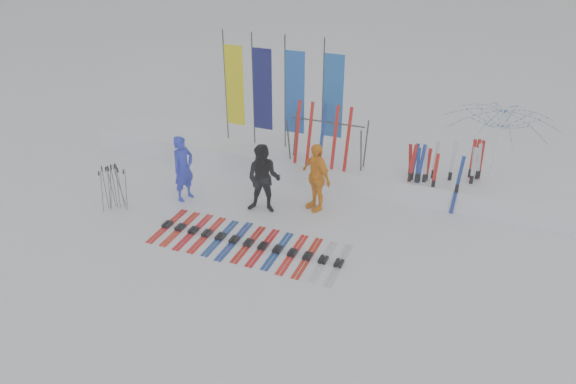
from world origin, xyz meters
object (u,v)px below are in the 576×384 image
at_px(tent_canopy, 494,153).
at_px(ski_row, 249,243).
at_px(person_blue, 183,168).
at_px(ski_rack, 327,136).
at_px(person_yellow, 316,177).
at_px(person_black, 264,179).

distance_m(tent_canopy, ski_row, 6.63).
distance_m(person_blue, tent_canopy, 7.90).
xyz_separation_m(tent_canopy, ski_row, (-4.86, -4.33, -1.24)).
distance_m(ski_row, ski_rack, 3.87).
bearing_deg(ski_rack, tent_canopy, 10.44).
relative_size(person_blue, tent_canopy, 0.62).
height_order(person_yellow, ski_row, person_yellow).
bearing_deg(ski_rack, person_blue, -144.87).
relative_size(person_blue, person_yellow, 0.98).
bearing_deg(tent_canopy, person_blue, -157.91).
relative_size(person_black, person_yellow, 1.01).
xyz_separation_m(person_blue, ski_row, (2.45, -1.37, -0.84)).
relative_size(person_black, ski_rack, 0.87).
relative_size(person_yellow, tent_canopy, 0.63).
height_order(tent_canopy, ski_rack, tent_canopy).
xyz_separation_m(person_yellow, ski_row, (-0.87, -2.13, -0.85)).
bearing_deg(tent_canopy, person_black, -151.49).
height_order(person_black, person_yellow, person_black).
xyz_separation_m(person_black, ski_row, (0.28, -1.54, -0.86)).
distance_m(person_blue, ski_rack, 3.85).
xyz_separation_m(person_black, ski_rack, (0.95, 2.02, 0.49)).
distance_m(person_blue, person_yellow, 3.40).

